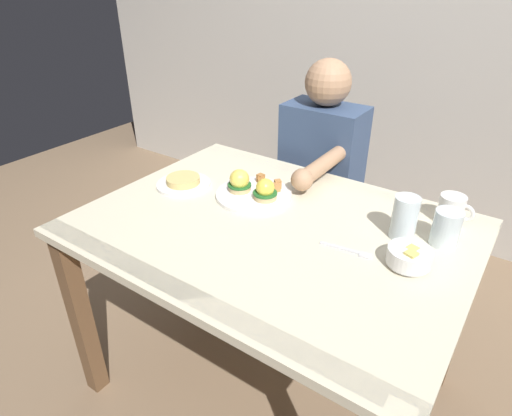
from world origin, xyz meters
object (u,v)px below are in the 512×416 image
at_px(dining_table, 272,252).
at_px(eggs_benedict_plate, 253,190).
at_px(coffee_mug, 452,209).
at_px(water_glass_near, 404,220).
at_px(side_plate, 183,182).
at_px(water_glass_far, 446,230).
at_px(diner_person, 319,174).
at_px(fruit_bowl, 409,257).
at_px(fork, 349,251).

height_order(dining_table, eggs_benedict_plate, eggs_benedict_plate).
bearing_deg(coffee_mug, water_glass_near, -119.91).
height_order(coffee_mug, side_plate, coffee_mug).
relative_size(water_glass_near, water_glass_far, 1.22).
height_order(dining_table, coffee_mug, coffee_mug).
xyz_separation_m(side_plate, diner_person, (0.28, 0.56, -0.10)).
height_order(fruit_bowl, side_plate, fruit_bowl).
relative_size(fork, water_glass_near, 1.15).
distance_m(dining_table, water_glass_far, 0.53).
bearing_deg(side_plate, water_glass_near, 8.73).
distance_m(water_glass_near, water_glass_far, 0.12).
distance_m(coffee_mug, water_glass_far, 0.14).
bearing_deg(fruit_bowl, eggs_benedict_plate, 171.26).
xyz_separation_m(eggs_benedict_plate, coffee_mug, (0.62, 0.21, 0.02)).
bearing_deg(diner_person, water_glass_near, -41.15).
bearing_deg(coffee_mug, diner_person, 155.88).
xyz_separation_m(eggs_benedict_plate, fruit_bowl, (0.58, -0.09, 0.00)).
bearing_deg(eggs_benedict_plate, water_glass_far, 6.79).
bearing_deg(diner_person, fruit_bowl, -45.34).
bearing_deg(dining_table, fork, 0.18).
height_order(water_glass_far, side_plate, water_glass_far).
distance_m(water_glass_near, side_plate, 0.79).
height_order(coffee_mug, water_glass_near, water_glass_near).
xyz_separation_m(dining_table, fork, (0.26, 0.00, 0.11)).
relative_size(fork, diner_person, 0.14).
distance_m(fruit_bowl, fork, 0.17).
bearing_deg(dining_table, diner_person, 103.24).
bearing_deg(diner_person, water_glass_far, -33.44).
bearing_deg(fruit_bowl, dining_table, -175.88).
bearing_deg(water_glass_near, diner_person, 138.85).
height_order(side_plate, diner_person, diner_person).
xyz_separation_m(fork, diner_person, (-0.40, 0.60, -0.09)).
bearing_deg(fruit_bowl, side_plate, 179.16).
bearing_deg(diner_person, side_plate, -116.70).
bearing_deg(fruit_bowl, diner_person, 134.66).
bearing_deg(water_glass_near, side_plate, -171.27).
bearing_deg(water_glass_far, eggs_benedict_plate, -173.21).
bearing_deg(water_glass_far, fruit_bowl, -107.18).
bearing_deg(side_plate, diner_person, 63.30).
bearing_deg(diner_person, eggs_benedict_plate, -92.12).
bearing_deg(fruit_bowl, fork, -169.56).
xyz_separation_m(fork, water_glass_far, (0.21, 0.19, 0.05)).
height_order(fruit_bowl, water_glass_near, water_glass_near).
distance_m(water_glass_near, diner_person, 0.68).
relative_size(dining_table, diner_person, 1.05).
xyz_separation_m(eggs_benedict_plate, side_plate, (-0.26, -0.08, -0.01)).
xyz_separation_m(eggs_benedict_plate, water_glass_far, (0.63, 0.08, 0.02)).
bearing_deg(side_plate, water_glass_far, 9.66).
relative_size(fruit_bowl, coffee_mug, 1.08).
relative_size(eggs_benedict_plate, coffee_mug, 2.42).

